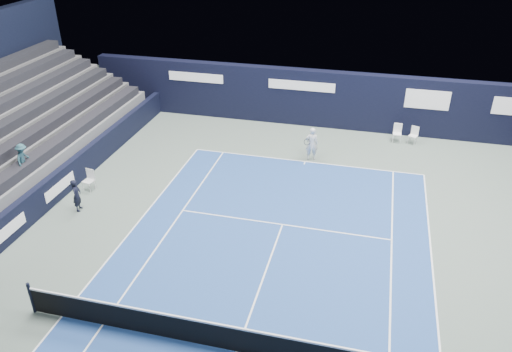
% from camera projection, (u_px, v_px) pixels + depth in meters
% --- Properties ---
extents(ground, '(48.00, 48.00, 0.00)m').
position_uv_depth(ground, '(254.00, 303.00, 15.54)').
color(ground, '#536259').
rests_on(ground, ground).
extents(court_surface, '(10.97, 23.77, 0.01)m').
position_uv_depth(court_surface, '(237.00, 352.00, 13.84)').
color(court_surface, navy).
rests_on(court_surface, ground).
extents(folding_chair_back_a, '(0.43, 0.46, 0.95)m').
position_uv_depth(folding_chair_back_a, '(398.00, 129.00, 25.72)').
color(folding_chair_back_a, white).
rests_on(folding_chair_back_a, ground).
extents(folding_chair_back_b, '(0.52, 0.51, 0.91)m').
position_uv_depth(folding_chair_back_b, '(414.00, 134.00, 25.54)').
color(folding_chair_back_b, silver).
rests_on(folding_chair_back_b, ground).
extents(line_judge_chair, '(0.48, 0.47, 0.94)m').
position_uv_depth(line_judge_chair, '(89.00, 178.00, 21.40)').
color(line_judge_chair, white).
rests_on(line_judge_chair, ground).
extents(line_judge, '(0.44, 0.56, 1.37)m').
position_uv_depth(line_judge, '(77.00, 195.00, 19.88)').
color(line_judge, black).
rests_on(line_judge, ground).
extents(court_markings, '(11.03, 23.83, 0.00)m').
position_uv_depth(court_markings, '(237.00, 352.00, 13.84)').
color(court_markings, white).
rests_on(court_markings, court_surface).
extents(tennis_net, '(12.90, 0.10, 1.10)m').
position_uv_depth(tennis_net, '(236.00, 339.00, 13.59)').
color(tennis_net, black).
rests_on(tennis_net, ground).
extents(back_sponsor_wall, '(26.00, 0.63, 3.10)m').
position_uv_depth(back_sponsor_wall, '(320.00, 99.00, 27.09)').
color(back_sponsor_wall, black).
rests_on(back_sponsor_wall, ground).
extents(side_barrier_left, '(0.33, 22.00, 1.20)m').
position_uv_depth(side_barrier_left, '(56.00, 187.00, 20.65)').
color(side_barrier_left, black).
rests_on(side_barrier_left, ground).
extents(tennis_player, '(0.68, 0.88, 1.65)m').
position_uv_depth(tennis_player, '(312.00, 144.00, 23.77)').
color(tennis_player, silver).
rests_on(tennis_player, ground).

